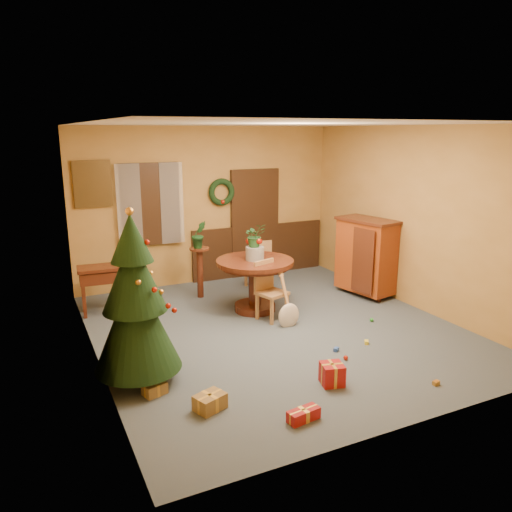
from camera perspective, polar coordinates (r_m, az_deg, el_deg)
room_envelope at (r=9.51m, az=-4.20°, el=3.81°), size 5.50×5.50×5.50m
dining_table at (r=7.90m, az=-0.13°, el=-2.21°), size 1.22×1.22×0.84m
urn at (r=7.81m, az=-0.13°, el=0.31°), size 0.29×0.29×0.21m
centerpiece_plant at (r=7.74m, az=-0.13°, el=2.38°), size 0.33×0.29×0.37m
chair_near at (r=7.61m, az=1.46°, el=-3.68°), size 0.49×0.49×0.91m
chair_far at (r=9.04m, az=0.34°, el=-0.77°), size 0.40×0.40×0.91m
guitar at (r=7.34m, az=3.80°, el=-5.11°), size 0.35×0.52×0.78m
plant_stand at (r=8.61m, az=-6.44°, el=-1.22°), size 0.34×0.34×0.88m
stand_plant at (r=8.48m, az=-6.54°, el=2.46°), size 0.27×0.22×0.47m
christmas_tree at (r=5.71m, az=-13.66°, el=-5.18°), size 0.98×0.98×2.03m
writing_desk at (r=8.18m, az=-16.72°, el=-2.36°), size 0.89×0.49×0.76m
sideboard at (r=8.86m, az=12.47°, el=0.16°), size 0.75×1.14×1.35m
gift_a at (r=5.41m, az=-5.28°, el=-16.26°), size 0.37×0.32×0.17m
gift_b at (r=5.89m, az=8.68°, el=-13.19°), size 0.30×0.30×0.25m
gift_c at (r=5.76m, az=-11.51°, el=-14.65°), size 0.28×0.23×0.13m
gift_d at (r=5.24m, az=5.46°, el=-17.62°), size 0.35×0.19×0.12m
toy_a at (r=6.74m, az=9.15°, el=-10.50°), size 0.09×0.08×0.05m
toy_b at (r=7.81m, az=13.08°, el=-7.12°), size 0.06×0.06×0.06m
toy_c at (r=7.02m, az=12.51°, el=-9.60°), size 0.09×0.09×0.05m
toy_d at (r=6.52m, az=10.22°, el=-11.38°), size 0.06×0.06×0.06m
toy_e at (r=6.20m, az=19.89°, el=-13.49°), size 0.09×0.06×0.05m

